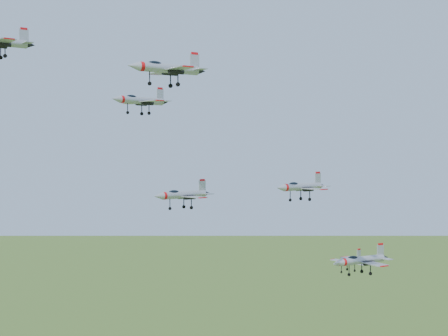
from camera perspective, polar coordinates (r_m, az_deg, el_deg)
name	(u,v)px	position (r m, az deg, el deg)	size (l,w,h in m)	color
jet_left_high	(140,100)	(100.38, -7.69, 6.15)	(10.80, 9.17, 2.93)	#999DA5
jet_right_high	(167,68)	(84.04, -5.25, 9.08)	(11.70, 9.70, 3.13)	#999DA5
jet_left_low	(182,195)	(113.58, -3.84, -2.44)	(12.65, 10.68, 3.41)	#999DA5
jet_right_low	(301,187)	(103.73, 7.03, -1.70)	(11.26, 9.47, 3.02)	#999DA5
jet_trail	(361,260)	(122.27, 12.42, -8.21)	(13.48, 11.09, 3.61)	#999DA5
jet_extra	(348,261)	(135.64, 11.28, -8.36)	(10.59, 8.98, 2.87)	#999DA5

